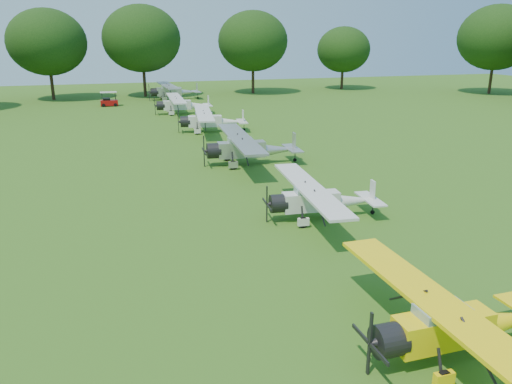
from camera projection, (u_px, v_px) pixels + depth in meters
ground at (305, 237)px, 22.27m from camera, size 160.00×160.00×0.00m
tree_belt at (388, 49)px, 21.00m from camera, size 137.36×130.27×14.52m
aircraft_2 at (457, 322)px, 13.69m from camera, size 5.87×9.31×1.84m
aircraft_3 at (319, 198)px, 24.22m from camera, size 5.77×9.19×1.81m
aircraft_4 at (249, 147)px, 34.47m from camera, size 6.83×10.88×2.14m
aircraft_5 at (210, 119)px, 46.15m from camera, size 6.46×10.25×2.01m
aircraft_6 at (181, 103)px, 56.78m from camera, size 6.50×10.35×2.04m
aircraft_7 at (173, 90)px, 69.38m from camera, size 7.14×11.35×2.24m
golf_cart at (109, 101)px, 63.16m from camera, size 2.13×1.36×1.79m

